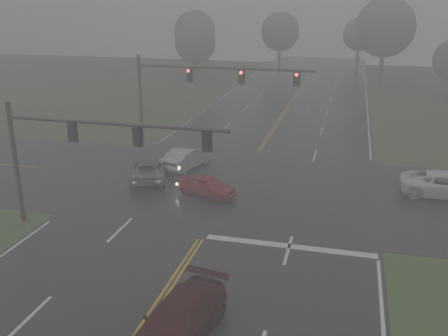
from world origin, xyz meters
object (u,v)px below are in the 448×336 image
(pickup_white, at_px, (444,196))
(signal_gantry_far, at_px, (192,83))
(car_grey, at_px, (149,179))
(sedan_silver, at_px, (188,168))
(signal_gantry_near, at_px, (75,144))
(sedan_red, at_px, (207,196))

(pickup_white, bearing_deg, signal_gantry_far, 70.96)
(car_grey, distance_m, signal_gantry_far, 10.00)
(sedan_silver, xyz_separation_m, car_grey, (-1.84, -2.91, 0.00))
(signal_gantry_near, bearing_deg, sedan_red, 49.88)
(sedan_silver, bearing_deg, car_grey, 74.39)
(sedan_silver, xyz_separation_m, signal_gantry_near, (-2.25, -11.02, 4.69))
(sedan_red, height_order, signal_gantry_near, signal_gantry_near)
(car_grey, relative_size, signal_gantry_near, 0.43)
(signal_gantry_near, bearing_deg, car_grey, 87.05)
(signal_gantry_near, relative_size, signal_gantry_far, 0.82)
(pickup_white, relative_size, signal_gantry_far, 0.38)
(sedan_silver, height_order, signal_gantry_far, signal_gantry_far)
(pickup_white, distance_m, signal_gantry_near, 22.36)
(sedan_red, distance_m, car_grey, 5.14)
(sedan_red, xyz_separation_m, signal_gantry_far, (-4.25, 10.49, 5.25))
(sedan_red, distance_m, sedan_silver, 5.70)
(pickup_white, height_order, signal_gantry_far, signal_gantry_far)
(car_grey, xyz_separation_m, pickup_white, (19.16, 1.60, 0.00))
(car_grey, relative_size, signal_gantry_far, 0.35)
(pickup_white, relative_size, signal_gantry_near, 0.46)
(sedan_silver, bearing_deg, sedan_red, 137.18)
(sedan_silver, distance_m, car_grey, 3.44)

